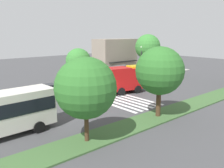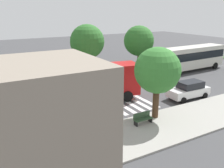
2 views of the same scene
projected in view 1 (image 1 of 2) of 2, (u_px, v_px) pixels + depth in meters
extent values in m
plane|color=#424244|center=(110.00, 99.00, 30.63)|extent=(120.00, 120.00, 0.00)
cube|color=#9E9B93|center=(71.00, 86.00, 37.58)|extent=(60.00, 5.18, 0.14)
cube|color=#3D6033|center=(162.00, 115.00, 24.46)|extent=(60.00, 3.00, 0.14)
cube|color=silver|center=(101.00, 101.00, 29.71)|extent=(0.45, 12.28, 0.01)
cube|color=silver|center=(107.00, 100.00, 30.29)|extent=(0.45, 12.28, 0.01)
cube|color=silver|center=(112.00, 98.00, 30.87)|extent=(0.45, 12.28, 0.01)
cube|color=silver|center=(117.00, 97.00, 31.44)|extent=(0.45, 12.28, 0.01)
cube|color=silver|center=(122.00, 96.00, 32.02)|extent=(0.45, 12.28, 0.01)
cube|color=silver|center=(127.00, 95.00, 32.59)|extent=(0.45, 12.28, 0.01)
cube|color=#B71414|center=(134.00, 77.00, 34.41)|extent=(2.92, 2.95, 2.96)
cube|color=#B71414|center=(109.00, 80.00, 32.41)|extent=(6.15, 3.60, 3.10)
cube|color=black|center=(137.00, 73.00, 34.47)|extent=(2.24, 2.84, 1.30)
cube|color=silver|center=(142.00, 85.00, 35.31)|extent=(0.73, 2.51, 0.50)
cube|color=yellow|center=(135.00, 66.00, 34.08)|extent=(2.04, 2.06, 0.24)
cylinder|color=black|center=(128.00, 86.00, 35.67)|extent=(1.14, 0.51, 1.10)
cylinder|color=black|center=(138.00, 89.00, 33.53)|extent=(1.14, 0.51, 1.10)
cylinder|color=black|center=(96.00, 90.00, 33.11)|extent=(1.14, 0.51, 1.10)
cylinder|color=black|center=(104.00, 94.00, 30.97)|extent=(1.14, 0.51, 1.10)
cylinder|color=black|center=(112.00, 88.00, 34.36)|extent=(1.14, 0.51, 1.10)
cylinder|color=black|center=(121.00, 92.00, 32.22)|extent=(1.14, 0.51, 1.10)
cube|color=silver|center=(48.00, 93.00, 30.97)|extent=(4.58, 1.93, 0.79)
cube|color=black|center=(46.00, 87.00, 30.68)|extent=(2.58, 1.66, 0.69)
cylinder|color=black|center=(56.00, 93.00, 32.67)|extent=(0.65, 0.24, 0.64)
cylinder|color=black|center=(62.00, 95.00, 31.30)|extent=(0.65, 0.24, 0.64)
cylinder|color=black|center=(34.00, 96.00, 30.81)|extent=(0.65, 0.24, 0.64)
cylinder|color=black|center=(40.00, 99.00, 29.44)|extent=(0.65, 0.24, 0.64)
cylinder|color=black|center=(39.00, 127.00, 20.14)|extent=(1.01, 0.34, 1.00)
cylinder|color=black|center=(26.00, 119.00, 21.96)|extent=(1.01, 0.34, 1.00)
cube|color=#4C4C51|center=(120.00, 66.00, 42.67)|extent=(3.50, 1.40, 0.12)
cube|color=#8C9E99|center=(122.00, 73.00, 42.43)|extent=(3.50, 0.08, 2.40)
cylinder|color=#333338|center=(110.00, 73.00, 42.32)|extent=(0.08, 0.08, 2.40)
cylinder|color=#333338|center=(124.00, 71.00, 44.49)|extent=(0.08, 0.08, 2.40)
cube|color=#4C3823|center=(103.00, 80.00, 40.34)|extent=(1.60, 0.50, 0.08)
cube|color=#4C3823|center=(104.00, 79.00, 40.12)|extent=(1.60, 0.06, 0.45)
cube|color=black|center=(100.00, 82.00, 39.92)|extent=(0.08, 0.45, 0.37)
cube|color=black|center=(106.00, 81.00, 40.84)|extent=(0.08, 0.45, 0.37)
cube|color=#2D472D|center=(86.00, 83.00, 38.08)|extent=(1.60, 0.50, 0.08)
cube|color=#2D472D|center=(87.00, 81.00, 37.86)|extent=(1.60, 0.06, 0.45)
cube|color=black|center=(82.00, 85.00, 37.66)|extent=(0.08, 0.45, 0.37)
cube|color=black|center=(90.00, 83.00, 38.59)|extent=(0.08, 0.45, 0.37)
cylinder|color=#2D2D30|center=(141.00, 63.00, 44.47)|extent=(0.16, 0.16, 5.48)
sphere|color=white|center=(141.00, 47.00, 43.87)|extent=(0.36, 0.36, 0.36)
cube|color=gray|center=(115.00, 57.00, 48.99)|extent=(8.67, 4.34, 7.17)
cube|color=black|center=(124.00, 62.00, 47.26)|extent=(6.94, 0.80, 0.16)
cylinder|color=#47301E|center=(79.00, 78.00, 36.40)|extent=(0.53, 0.53, 2.76)
sphere|color=#387F33|center=(78.00, 61.00, 35.84)|extent=(3.77, 3.77, 3.77)
cylinder|color=#47301E|center=(147.00, 66.00, 46.35)|extent=(0.49, 0.49, 3.89)
sphere|color=#387F33|center=(148.00, 47.00, 45.60)|extent=(4.83, 4.83, 4.83)
cylinder|color=#47301E|center=(87.00, 125.00, 18.18)|extent=(0.34, 0.34, 2.55)
sphere|color=#2D6B28|center=(86.00, 88.00, 17.58)|extent=(4.64, 4.64, 4.64)
cylinder|color=#47301E|center=(158.00, 102.00, 23.69)|extent=(0.47, 0.47, 2.93)
sphere|color=#2D6B28|center=(160.00, 71.00, 23.05)|extent=(4.71, 4.71, 4.71)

